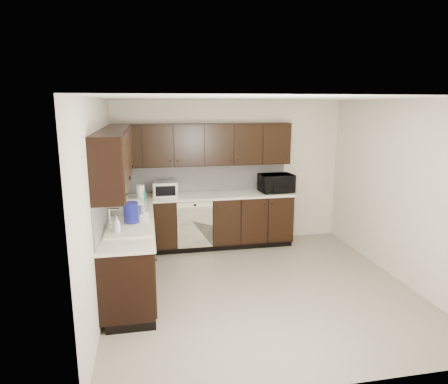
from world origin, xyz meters
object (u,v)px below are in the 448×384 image
object	(u,v)px
microwave	(276,183)
storage_bin	(128,208)
toaster_oven	(165,189)
sink	(129,233)
blue_pitcher	(131,213)

from	to	relation	value
microwave	storage_bin	world-z (taller)	microwave
toaster_oven	storage_bin	size ratio (longest dim) A/B	0.96
sink	toaster_oven	distance (m)	1.77
toaster_oven	sink	bearing A→B (deg)	-106.41
microwave	storage_bin	distance (m)	2.64
microwave	blue_pitcher	size ratio (longest dim) A/B	1.99
toaster_oven	storage_bin	world-z (taller)	toaster_oven
sink	microwave	size ratio (longest dim) A/B	1.46
toaster_oven	blue_pitcher	xyz separation A→B (m)	(-0.50, -1.49, 0.02)
sink	blue_pitcher	world-z (taller)	blue_pitcher
storage_bin	blue_pitcher	distance (m)	0.52
sink	storage_bin	size ratio (longest dim) A/B	1.99
sink	storage_bin	world-z (taller)	sink
microwave	toaster_oven	xyz separation A→B (m)	(-1.91, 0.02, -0.03)
microwave	blue_pitcher	bearing A→B (deg)	-153.58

